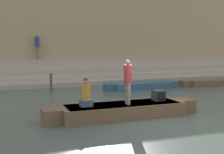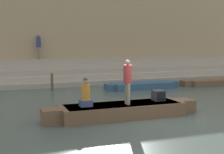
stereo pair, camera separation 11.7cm
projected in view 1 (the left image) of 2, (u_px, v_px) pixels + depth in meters
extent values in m
plane|color=#47544C|center=(152.00, 118.00, 11.81)|extent=(120.00, 120.00, 0.00)
cube|color=tan|center=(80.00, 81.00, 21.76)|extent=(36.00, 3.56, 0.33)
cube|color=#B2A28D|center=(78.00, 76.00, 22.06)|extent=(36.00, 2.84, 0.33)
cube|color=tan|center=(77.00, 71.00, 22.35)|extent=(36.00, 2.13, 0.33)
cube|color=#B2A28D|center=(76.00, 66.00, 22.65)|extent=(36.00, 1.42, 0.33)
cube|color=tan|center=(75.00, 61.00, 22.94)|extent=(36.00, 0.71, 0.33)
cube|color=tan|center=(71.00, 28.00, 23.56)|extent=(34.20, 1.20, 7.76)
cube|color=brown|center=(74.00, 76.00, 23.38)|extent=(34.20, 0.12, 0.60)
cube|color=brown|center=(123.00, 110.00, 11.91)|extent=(4.78, 1.39, 0.52)
cube|color=#2D2D2D|center=(123.00, 104.00, 11.88)|extent=(4.40, 1.29, 0.05)
cube|color=brown|center=(184.00, 105.00, 12.86)|extent=(0.67, 0.76, 0.52)
cube|color=brown|center=(52.00, 116.00, 10.96)|extent=(0.67, 0.76, 0.52)
cylinder|color=olive|center=(99.00, 104.00, 12.38)|extent=(2.92, 0.04, 0.04)
cylinder|color=gray|center=(127.00, 93.00, 11.81)|extent=(0.13, 0.13, 0.81)
cylinder|color=gray|center=(129.00, 94.00, 11.65)|extent=(0.13, 0.13, 0.81)
cylinder|color=#B23333|center=(128.00, 74.00, 11.65)|extent=(0.31, 0.31, 0.68)
sphere|color=#9E7556|center=(128.00, 62.00, 11.60)|extent=(0.19, 0.19, 0.19)
cube|color=#3D4C75|center=(86.00, 103.00, 11.37)|extent=(0.44, 0.35, 0.24)
cylinder|color=orange|center=(86.00, 92.00, 11.32)|extent=(0.31, 0.31, 0.58)
sphere|color=#9E7556|center=(86.00, 82.00, 11.28)|extent=(0.19, 0.19, 0.19)
sphere|color=#333338|center=(86.00, 80.00, 11.27)|extent=(0.16, 0.16, 0.16)
cube|color=#2D2D2D|center=(158.00, 95.00, 12.56)|extent=(0.44, 0.44, 0.41)
cube|color=black|center=(161.00, 96.00, 12.35)|extent=(0.36, 0.02, 0.33)
cube|color=#33516B|center=(141.00, 85.00, 19.27)|extent=(3.73, 1.33, 0.38)
cube|color=tan|center=(141.00, 83.00, 19.25)|extent=(3.44, 1.23, 0.05)
cube|color=#33516B|center=(171.00, 84.00, 20.02)|extent=(0.52, 0.73, 0.38)
cube|color=#33516B|center=(109.00, 87.00, 18.53)|extent=(0.52, 0.73, 0.38)
cube|color=brown|center=(213.00, 82.00, 21.04)|extent=(3.85, 1.33, 0.38)
cube|color=tan|center=(213.00, 79.00, 21.02)|extent=(3.54, 1.23, 0.05)
cube|color=brown|center=(185.00, 83.00, 20.27)|extent=(0.54, 0.73, 0.38)
cylinder|color=brown|center=(51.00, 82.00, 18.29)|extent=(0.15, 0.15, 1.03)
cylinder|color=#756656|center=(37.00, 53.00, 22.02)|extent=(0.14, 0.14, 0.86)
cylinder|color=#756656|center=(38.00, 53.00, 21.86)|extent=(0.14, 0.14, 0.86)
cylinder|color=navy|center=(37.00, 42.00, 21.85)|extent=(0.32, 0.32, 0.72)
sphere|color=#9E7556|center=(37.00, 35.00, 21.80)|extent=(0.20, 0.20, 0.20)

